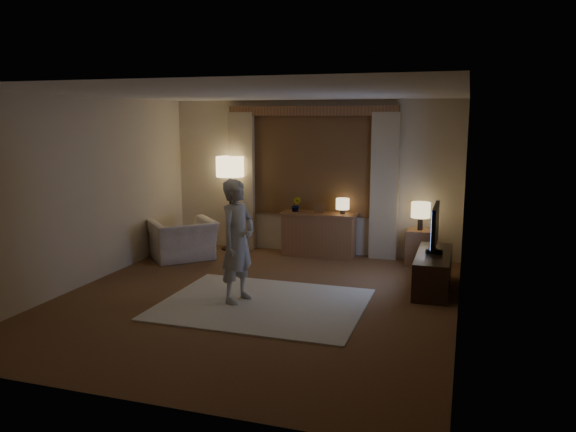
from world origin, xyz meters
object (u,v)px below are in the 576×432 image
at_px(sideboard, 319,236).
at_px(armchair, 183,240).
at_px(person, 238,241).
at_px(side_table, 419,247).
at_px(tv_stand, 433,271).

xyz_separation_m(sideboard, armchair, (-2.09, -0.88, -0.03)).
bearing_deg(armchair, sideboard, 158.23).
xyz_separation_m(sideboard, person, (-0.36, -2.64, 0.44)).
relative_size(armchair, side_table, 1.78).
distance_m(armchair, person, 2.51).
xyz_separation_m(tv_stand, person, (-2.31, -1.31, 0.54)).
relative_size(side_table, person, 0.36).
bearing_deg(person, sideboard, 6.49).
height_order(side_table, tv_stand, side_table).
bearing_deg(armchair, person, 89.79).
distance_m(armchair, side_table, 3.84).
xyz_separation_m(sideboard, side_table, (1.66, -0.05, -0.07)).
distance_m(side_table, person, 3.33).
relative_size(side_table, tv_stand, 0.40).
relative_size(sideboard, armchair, 1.21).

